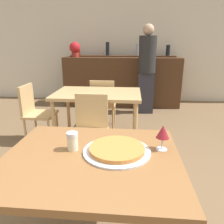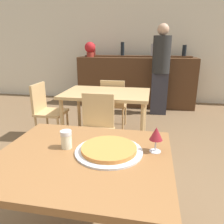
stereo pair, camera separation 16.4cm
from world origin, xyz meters
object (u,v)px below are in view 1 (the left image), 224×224
Objects in this scene: chair_far_side_back at (103,101)px; potted_plant at (75,49)px; pizza_tray at (117,150)px; cheese_shaker at (73,141)px; chair_far_side_front at (90,126)px; chair_far_side_left at (35,110)px; person_standing at (147,67)px; wine_glass at (163,132)px.

chair_far_side_back is 2.56× the size of potted_plant.
pizza_tray is 3.58× the size of cheese_shaker.
chair_far_side_back is at bearing 92.66° from cheese_shaker.
chair_far_side_back reaches higher than pizza_tray.
chair_far_side_back is at bearing 99.57° from pizza_tray.
chair_far_side_front is 1.00× the size of chair_far_side_left.
chair_far_side_back is 0.48× the size of person_standing.
chair_far_side_front is at bearing -72.88° from potted_plant.
chair_far_side_left is 2.33m from person_standing.
chair_far_side_front is 1.21m from pizza_tray.
wine_glass reaches higher than cheese_shaker.
chair_far_side_front is 1.13m from chair_far_side_back.
potted_plant reaches higher than wine_glass.
person_standing is (0.65, 3.23, 0.13)m from cheese_shaker.
wine_glass reaches higher than chair_far_side_left.
chair_far_side_left is (-0.91, 0.56, 0.00)m from chair_far_side_front.
wine_glass is (0.65, -2.18, 0.39)m from chair_far_side_back.
chair_far_side_back is 1.07m from chair_far_side_left.
wine_glass reaches higher than chair_far_side_front.
pizza_tray is (0.38, -1.11, 0.29)m from chair_far_side_front.
wine_glass is at bearing 12.54° from pizza_tray.
cheese_shaker reaches higher than pizza_tray.
pizza_tray is at bearing -1.88° from cheese_shaker.
chair_far_side_back is at bearing -58.17° from chair_far_side_left.
person_standing is at bearing 83.44° from pizza_tray.
potted_plant is (-0.92, 3.76, 0.46)m from cheese_shaker.
person_standing is 5.31× the size of potted_plant.
cheese_shaker is 3.90m from potted_plant.
person_standing reaches higher than cheese_shaker.
potted_plant is (0.09, 2.10, 0.79)m from chair_far_side_left.
cheese_shaker is 0.72× the size of wine_glass.
person_standing reaches higher than pizza_tray.
cheese_shaker is 0.55m from wine_glass.
chair_far_side_front is 1.07m from chair_far_side_left.
person_standing reaches higher than chair_far_side_front.
chair_far_side_back is 2.31m from wine_glass.
potted_plant is (-1.57, 0.53, 0.33)m from person_standing.
potted_plant reaches higher than cheese_shaker.
pizza_tray is 0.28m from cheese_shaker.
cheese_shaker reaches higher than chair_far_side_back.
chair_far_side_left is 2.05× the size of pizza_tray.
cheese_shaker is 0.07× the size of person_standing.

